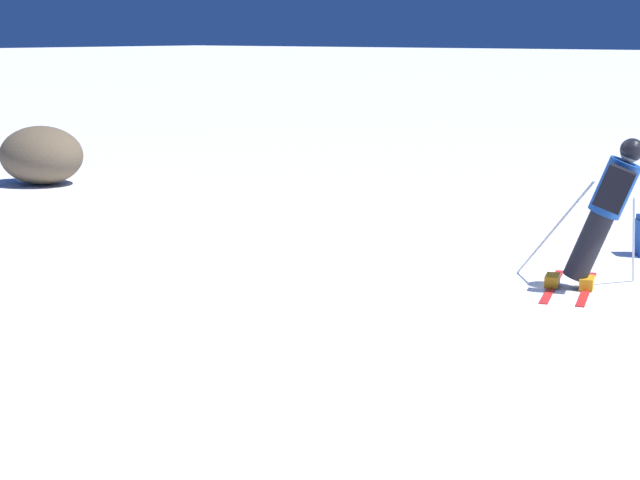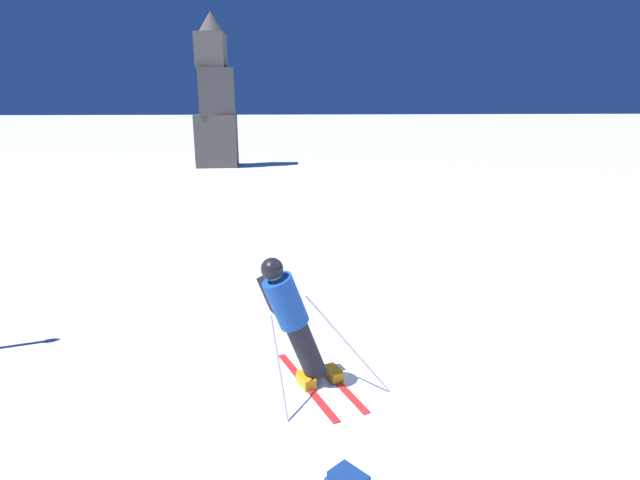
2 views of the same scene
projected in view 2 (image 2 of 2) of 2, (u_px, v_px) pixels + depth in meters
ground_plane at (439, 375)px, 6.06m from camera, size 300.00×300.00×0.00m
skier at (292, 316)px, 5.56m from camera, size 1.51×1.65×1.66m
rock_pillar at (215, 104)px, 25.40m from camera, size 2.10×1.84×7.55m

